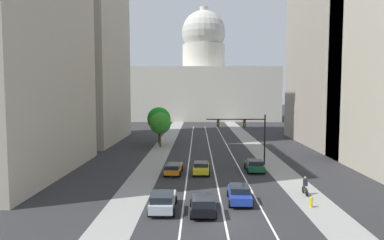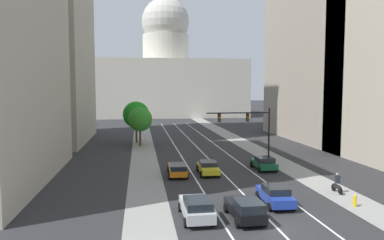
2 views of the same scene
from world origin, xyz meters
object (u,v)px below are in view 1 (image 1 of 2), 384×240
Objects in this scene: car_silver at (163,201)px; cyclist at (305,186)px; car_blue at (239,193)px; car_black at (203,204)px; traffic_signal_mast at (246,129)px; car_orange at (173,168)px; car_yellow at (201,167)px; car_green at (254,165)px; street_tree_near_left at (160,123)px; capitol_building at (204,84)px; street_tree_mid_left at (159,119)px; fire_hydrant at (311,202)px.

car_silver is 2.68× the size of cyclist.
car_blue is at bearing -71.01° from car_silver.
car_black is 0.57× the size of traffic_signal_mast.
traffic_signal_mast reaches higher than car_orange.
cyclist is (9.51, -8.36, 0.14)m from car_yellow.
traffic_signal_mast is at bearing 8.35° from car_green.
car_green is (6.38, 1.12, 0.04)m from car_yellow.
street_tree_near_left reaches higher than car_orange.
capitol_building is 7.27× the size of street_tree_mid_left.
car_blue is at bearing 108.47° from cyclist.
car_black is 0.99× the size of car_yellow.
street_tree_near_left reaches higher than car_black.
car_silver is 0.60× the size of traffic_signal_mast.
cyclist reaches higher than car_silver.
car_orange is 12.01m from car_blue.
fire_hydrant is at bearing -130.98° from car_orange.
car_blue is 6.70m from cyclist.
street_tree_mid_left is (-4.28, 35.86, 3.79)m from car_silver.
capitol_building is 10.59× the size of car_silver.
street_tree_mid_left is at bearing 19.57° from car_blue.
car_black is at bearing -178.40° from car_yellow.
fire_hydrant is (3.05, -16.80, -4.19)m from traffic_signal_mast.
car_orange is 1.01× the size of car_silver.
capitol_building reaches higher than traffic_signal_mast.
fire_hydrant is at bearing -141.54° from car_yellow.
car_green reaches higher than car_orange.
capitol_building is 11.28× the size of car_black.
fire_hydrant is at bearing -100.80° from car_blue.
capitol_building is at bearing -1.86° from car_black.
street_tree_near_left reaches higher than cyclist.
fire_hydrant is at bearing -79.72° from traffic_signal_mast.
car_green is at bearing -34.81° from car_silver.
car_orange is (-4.80, -82.52, -11.58)m from capitol_building.
car_silver is at bearing -175.57° from fire_hydrant.
street_tree_near_left is at bearing 36.52° from car_green.
fire_hydrant is 3.60m from cyclist.
car_yellow is 13.22m from car_silver.
traffic_signal_mast is at bearing -18.56° from car_black.
car_silver is at bearing 146.27° from car_green.
car_green is 4.46× the size of fire_hydrant.
fire_hydrant is (7.33, -93.99, -11.85)m from capitol_building.
cyclist is at bearing -62.36° from car_black.
capitol_building reaches higher than car_blue.
fire_hydrant is at bearing -168.21° from car_green.
car_yellow is 2.54× the size of cyclist.
cyclist reaches higher than car_orange.
car_blue is 31.89m from street_tree_near_left.
car_yellow is at bearing 126.88° from fire_hydrant.
car_silver is (0.01, -12.40, 0.07)m from car_orange.
traffic_signal_mast is 14.27m from cyclist.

